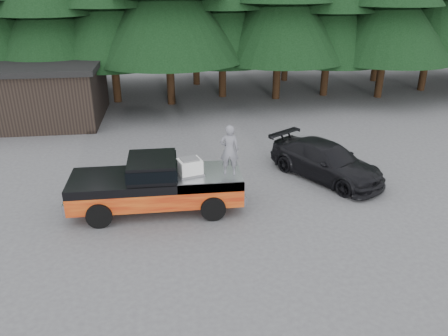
{
  "coord_description": "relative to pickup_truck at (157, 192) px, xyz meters",
  "views": [
    {
      "loc": [
        -1.12,
        -13.24,
        7.45
      ],
      "look_at": [
        0.56,
        0.0,
        1.64
      ],
      "focal_mm": 35.0,
      "sensor_mm": 36.0,
      "label": 1
    }
  ],
  "objects": [
    {
      "name": "parked_car",
      "position": [
        6.71,
        1.81,
        0.05
      ],
      "size": [
        4.35,
        5.23,
        1.43
      ],
      "primitive_type": "imported",
      "rotation": [
        0.0,
        0.0,
        0.57
      ],
      "color": "black",
      "rests_on": "ground"
    },
    {
      "name": "ground",
      "position": [
        1.72,
        -0.47,
        -0.67
      ],
      "size": [
        120.0,
        120.0,
        0.0
      ],
      "primitive_type": "plane",
      "color": "#4B4B4E",
      "rests_on": "ground"
    },
    {
      "name": "truck_cab",
      "position": [
        -0.1,
        0.0,
        0.96
      ],
      "size": [
        1.66,
        1.9,
        0.59
      ],
      "primitive_type": "cube",
      "color": "black",
      "rests_on": "pickup_truck"
    },
    {
      "name": "pickup_truck",
      "position": [
        0.0,
        0.0,
        0.0
      ],
      "size": [
        6.0,
        2.04,
        1.33
      ],
      "primitive_type": null,
      "color": "orange",
      "rests_on": "ground"
    },
    {
      "name": "air_compressor",
      "position": [
        1.16,
        -0.15,
        0.92
      ],
      "size": [
        0.9,
        0.81,
        0.52
      ],
      "primitive_type": "cube",
      "rotation": [
        0.0,
        0.0,
        0.29
      ],
      "color": "silver",
      "rests_on": "pickup_truck"
    },
    {
      "name": "utility_building",
      "position": [
        -7.28,
        11.53,
        1.0
      ],
      "size": [
        8.4,
        6.4,
        3.3
      ],
      "color": "black",
      "rests_on": "ground"
    },
    {
      "name": "man_on_bed",
      "position": [
        2.49,
        -0.27,
        1.54
      ],
      "size": [
        0.69,
        0.5,
        1.74
      ],
      "primitive_type": "imported",
      "rotation": [
        0.0,
        0.0,
        3.0
      ],
      "color": "slate",
      "rests_on": "pickup_truck"
    }
  ]
}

